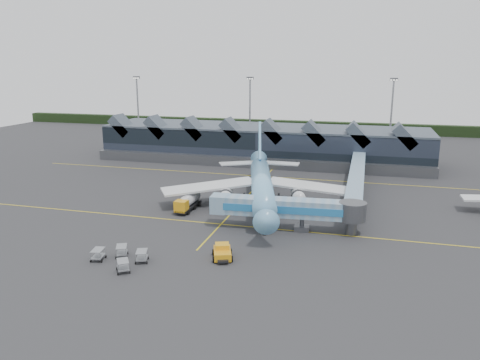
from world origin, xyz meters
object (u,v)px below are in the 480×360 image
(main_airliner, at_px, (262,183))
(jet_bridge, at_px, (295,209))
(pushback_tug, at_px, (222,252))
(fuel_truck, at_px, (189,201))

(main_airliner, xyz_separation_m, jet_bridge, (8.55, -13.04, -0.57))
(pushback_tug, bearing_deg, main_airliner, 71.37)
(jet_bridge, distance_m, pushback_tug, 16.33)
(fuel_truck, bearing_deg, jet_bridge, -15.21)
(jet_bridge, bearing_deg, main_airliner, 119.25)
(main_airliner, bearing_deg, fuel_truck, -165.17)
(main_airliner, height_order, pushback_tug, main_airliner)
(pushback_tug, bearing_deg, fuel_truck, 103.11)
(jet_bridge, height_order, fuel_truck, jet_bridge)
(fuel_truck, bearing_deg, pushback_tug, -56.22)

